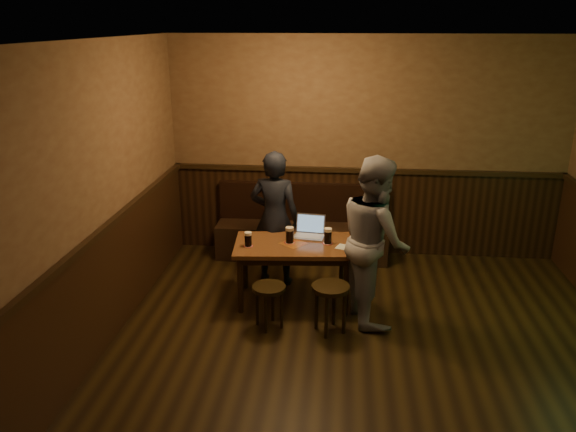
# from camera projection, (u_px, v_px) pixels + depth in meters

# --- Properties ---
(room) EXTENTS (5.04, 6.04, 2.84)m
(room) POSITION_uv_depth(u_px,v_px,m) (375.00, 247.00, 4.58)
(room) COLOR black
(room) RESTS_ON ground
(bench) EXTENTS (2.20, 0.50, 0.95)m
(bench) POSITION_uv_depth(u_px,v_px,m) (302.00, 234.00, 7.32)
(bench) COLOR black
(bench) RESTS_ON ground
(pub_table) EXTENTS (1.32, 0.82, 0.68)m
(pub_table) POSITION_uv_depth(u_px,v_px,m) (293.00, 251.00, 6.07)
(pub_table) COLOR #5D2B1A
(pub_table) RESTS_ON ground
(stool_left) EXTENTS (0.38, 0.38, 0.45)m
(stool_left) POSITION_uv_depth(u_px,v_px,m) (269.00, 294.00, 5.59)
(stool_left) COLOR black
(stool_left) RESTS_ON ground
(stool_right) EXTENTS (0.45, 0.45, 0.50)m
(stool_right) POSITION_uv_depth(u_px,v_px,m) (331.00, 295.00, 5.50)
(stool_right) COLOR black
(stool_right) RESTS_ON ground
(pint_left) EXTENTS (0.10, 0.10, 0.16)m
(pint_left) POSITION_uv_depth(u_px,v_px,m) (248.00, 239.00, 5.94)
(pint_left) COLOR #A5141D
(pint_left) RESTS_ON pub_table
(pint_mid) EXTENTS (0.12, 0.12, 0.18)m
(pint_mid) POSITION_uv_depth(u_px,v_px,m) (290.00, 235.00, 6.03)
(pint_mid) COLOR #A5141D
(pint_mid) RESTS_ON pub_table
(pint_right) EXTENTS (0.11, 0.11, 0.17)m
(pint_right) POSITION_uv_depth(u_px,v_px,m) (328.00, 236.00, 6.01)
(pint_right) COLOR #A5141D
(pint_right) RESTS_ON pub_table
(laptop) EXTENTS (0.35, 0.30, 0.23)m
(laptop) POSITION_uv_depth(u_px,v_px,m) (310.00, 231.00, 6.24)
(laptop) COLOR silver
(laptop) RESTS_ON pub_table
(menu) EXTENTS (0.26, 0.22, 0.00)m
(menu) POSITION_uv_depth(u_px,v_px,m) (347.00, 248.00, 5.92)
(menu) COLOR silver
(menu) RESTS_ON pub_table
(person_suit) EXTENTS (0.62, 0.45, 1.59)m
(person_suit) POSITION_uv_depth(u_px,v_px,m) (275.00, 218.00, 6.45)
(person_suit) COLOR black
(person_suit) RESTS_ON ground
(person_grey) EXTENTS (0.84, 0.97, 1.72)m
(person_grey) POSITION_uv_depth(u_px,v_px,m) (375.00, 240.00, 5.64)
(person_grey) COLOR #929297
(person_grey) RESTS_ON ground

